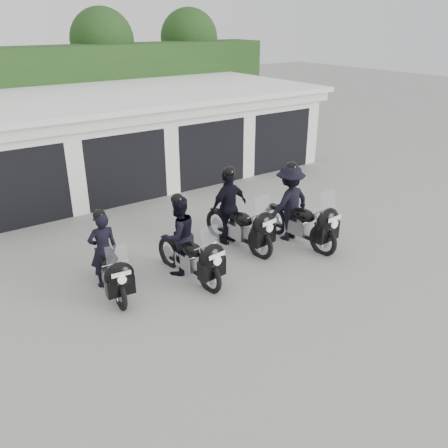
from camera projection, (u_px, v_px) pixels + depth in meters
ground at (233, 275)px, 10.69m from camera, size 80.00×80.00×0.00m
garage_block at (94, 142)px, 16.16m from camera, size 16.40×6.80×2.96m
background_vegetation at (55, 85)px, 19.45m from camera, size 20.00×3.90×5.80m
police_bike_a at (108, 261)px, 9.79m from camera, size 0.75×2.09×1.82m
police_bike_b at (184, 242)px, 10.36m from camera, size 0.95×2.25×1.96m
police_bike_c at (234, 212)px, 11.78m from camera, size 1.20×2.39×2.08m
police_bike_d at (295, 208)px, 11.98m from camera, size 1.33×2.45×2.14m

